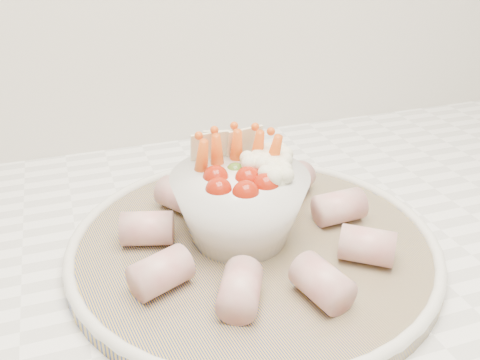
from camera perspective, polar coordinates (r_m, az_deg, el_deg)
name	(u,v)px	position (r m, az deg, el deg)	size (l,w,h in m)	color
serving_platter	(253,244)	(0.57, 1.43, -6.81)	(0.44, 0.44, 0.02)	navy
veggie_bowl	(242,201)	(0.55, 0.18, -2.22)	(0.14, 0.14, 0.11)	white
cured_meat_rolls	(254,226)	(0.56, 1.45, -4.94)	(0.27, 0.28, 0.04)	#BD5659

